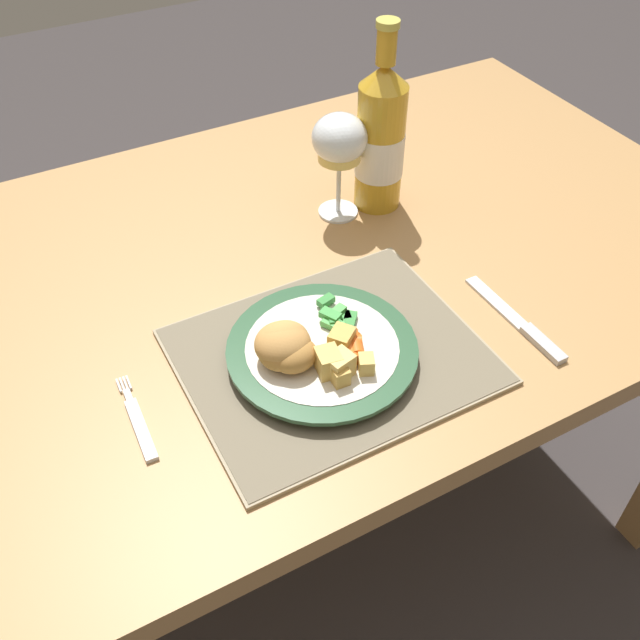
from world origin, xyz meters
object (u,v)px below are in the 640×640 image
object	(u,v)px
dinner_plate	(322,351)
wine_glass	(339,143)
fork	(139,423)
dining_table	(289,308)
bottle	(380,139)
table_knife	(522,325)

from	to	relation	value
dinner_plate	wine_glass	xyz separation A→B (m)	(0.17, 0.26, 0.10)
fork	wine_glass	world-z (taller)	wine_glass
dining_table	fork	xyz separation A→B (m)	(-0.28, -0.18, 0.10)
dinner_plate	bottle	distance (m)	0.36
table_knife	bottle	distance (m)	0.35
bottle	wine_glass	bearing A→B (deg)	176.14
dinner_plate	wine_glass	bearing A→B (deg)	57.00
table_knife	bottle	xyz separation A→B (m)	(-0.02, 0.33, 0.11)
table_knife	wine_glass	bearing A→B (deg)	104.08
bottle	fork	bearing A→B (deg)	-152.11
dining_table	bottle	xyz separation A→B (m)	(0.19, 0.06, 0.20)
dinner_plate	table_knife	distance (m)	0.27
dining_table	table_knife	distance (m)	0.35
dining_table	bottle	bearing A→B (deg)	18.91
wine_glass	table_knife	bearing A→B (deg)	-75.92
table_knife	wine_glass	world-z (taller)	wine_glass
table_knife	bottle	bearing A→B (deg)	92.96
fork	table_knife	world-z (taller)	table_knife
table_knife	wine_glass	xyz separation A→B (m)	(-0.08, 0.33, 0.12)
wine_glass	bottle	world-z (taller)	bottle
fork	table_knife	distance (m)	0.49
dining_table	wine_glass	distance (m)	0.26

